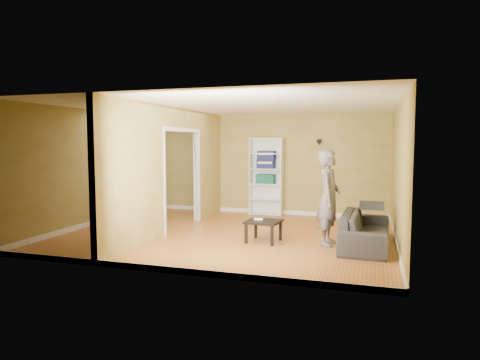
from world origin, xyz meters
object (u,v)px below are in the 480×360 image
at_px(sofa, 365,224).
at_px(dining_table, 131,191).
at_px(chair_near, 119,204).
at_px(person, 329,189).
at_px(chair_left, 106,201).
at_px(coffee_table, 264,224).
at_px(bookshelf, 267,176).
at_px(chair_far, 145,200).

relative_size(sofa, dining_table, 1.59).
bearing_deg(chair_near, person, -2.23).
height_order(sofa, chair_left, chair_left).
xyz_separation_m(coffee_table, chair_left, (-4.21, 1.14, 0.12)).
relative_size(bookshelf, chair_left, 2.14).
bearing_deg(bookshelf, dining_table, -145.05).
relative_size(coffee_table, chair_far, 0.69).
relative_size(sofa, bookshelf, 1.04).
bearing_deg(coffee_table, chair_near, 171.08).
distance_m(sofa, person, 0.91).
distance_m(coffee_table, chair_far, 3.85).
bearing_deg(chair_near, dining_table, 94.19).
height_order(bookshelf, chair_left, bookshelf).
xyz_separation_m(chair_left, chair_near, (0.73, -0.59, 0.02)).
xyz_separation_m(chair_near, chair_far, (0.01, 1.14, -0.05)).
relative_size(chair_left, chair_far, 1.06).
height_order(bookshelf, chair_near, bookshelf).
distance_m(sofa, coffee_table, 1.85).
bearing_deg(bookshelf, coffee_table, -77.48).
xyz_separation_m(dining_table, chair_far, (0.02, 0.60, -0.30)).
bearing_deg(coffee_table, bookshelf, 102.52).
height_order(sofa, bookshelf, bookshelf).
distance_m(sofa, chair_left, 6.12).
distance_m(bookshelf, dining_table, 3.44).
xyz_separation_m(bookshelf, coffee_table, (0.68, -3.05, -0.65)).
distance_m(chair_left, chair_near, 0.94).
distance_m(bookshelf, chair_left, 4.05).
bearing_deg(dining_table, coffee_table, -17.26).
xyz_separation_m(person, bookshelf, (-1.87, 2.93, -0.02)).
xyz_separation_m(chair_left, chair_far, (0.75, 0.55, -0.03)).
height_order(chair_near, chair_far, chair_near).
bearing_deg(sofa, person, 100.81).
bearing_deg(sofa, bookshelf, 43.62).
bearing_deg(chair_far, bookshelf, -165.91).
height_order(dining_table, chair_far, chair_far).
xyz_separation_m(bookshelf, chair_near, (-2.80, -2.50, -0.51)).
bearing_deg(person, coffee_table, 99.70).
bearing_deg(sofa, chair_left, 83.35).
relative_size(coffee_table, dining_table, 0.47).
xyz_separation_m(coffee_table, chair_far, (-3.46, 1.68, 0.10)).
height_order(sofa, person, person).
bearing_deg(chair_near, chair_left, 144.01).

